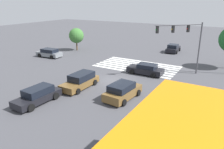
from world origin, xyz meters
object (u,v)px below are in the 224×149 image
(tree_corner_c, at_px, (76,36))
(car_2, at_px, (122,91))
(car_6, at_px, (146,69))
(pedestrian, at_px, (158,128))
(car_4, at_px, (49,53))
(car_1, at_px, (80,81))
(car_3, at_px, (173,48))
(car_5, at_px, (38,96))
(traffic_signal_mast, at_px, (185,37))

(tree_corner_c, bearing_deg, car_2, 140.23)
(car_6, bearing_deg, pedestrian, 114.91)
(car_4, height_order, car_6, car_4)
(car_1, bearing_deg, car_6, 151.19)
(car_1, height_order, car_2, car_2)
(car_3, distance_m, car_6, 14.81)
(car_2, bearing_deg, car_6, 10.98)
(car_3, distance_m, tree_corner_c, 18.47)
(pedestrian, bearing_deg, car_6, -20.02)
(car_1, xyz_separation_m, tree_corner_c, (12.65, -14.81, 2.08))
(car_3, xyz_separation_m, car_5, (4.88, 27.93, 0.04))
(car_2, height_order, car_6, car_2)
(car_3, relative_size, car_4, 0.96)
(car_6, relative_size, pedestrian, 2.90)
(pedestrian, distance_m, tree_corner_c, 30.63)
(car_2, distance_m, car_6, 8.27)
(car_3, relative_size, car_6, 0.93)
(car_2, distance_m, car_4, 20.51)
(car_5, bearing_deg, traffic_signal_mast, 149.15)
(pedestrian, bearing_deg, car_5, 45.09)
(car_2, relative_size, car_4, 1.01)
(car_2, distance_m, car_5, 8.08)
(traffic_signal_mast, distance_m, car_1, 13.93)
(car_4, bearing_deg, traffic_signal_mast, -178.91)
(car_1, height_order, pedestrian, pedestrian)
(traffic_signal_mast, height_order, car_5, traffic_signal_mast)
(car_1, relative_size, car_4, 1.09)
(car_4, bearing_deg, tree_corner_c, -99.63)
(car_2, bearing_deg, car_3, 8.20)
(traffic_signal_mast, distance_m, pedestrian, 15.78)
(traffic_signal_mast, xyz_separation_m, car_4, (21.90, 1.92, -4.23))
(traffic_signal_mast, distance_m, tree_corner_c, 21.84)
(traffic_signal_mast, distance_m, car_6, 6.32)
(pedestrian, xyz_separation_m, tree_corner_c, (23.31, -19.77, 1.94))
(car_6, bearing_deg, tree_corner_c, -22.38)
(car_2, xyz_separation_m, pedestrian, (-5.27, 4.76, 0.13))
(car_6, xyz_separation_m, pedestrian, (-6.22, 12.98, 0.23))
(car_1, relative_size, tree_corner_c, 1.15)
(car_5, xyz_separation_m, tree_corner_c, (11.63, -19.92, 2.11))
(car_4, xyz_separation_m, tree_corner_c, (-0.66, -6.58, 2.14))
(traffic_signal_mast, bearing_deg, car_2, 27.83)
(car_2, bearing_deg, car_1, 92.23)
(car_1, bearing_deg, tree_corner_c, -139.33)
(pedestrian, bearing_deg, car_2, 2.30)
(car_4, bearing_deg, car_6, 175.38)
(car_1, xyz_separation_m, car_6, (-4.44, -8.01, -0.09))
(car_3, xyz_separation_m, tree_corner_c, (16.51, 8.01, 2.15))
(traffic_signal_mast, xyz_separation_m, car_1, (8.58, 10.15, -4.17))
(car_6, xyz_separation_m, tree_corner_c, (17.09, -6.79, 2.18))
(car_5, bearing_deg, car_1, 169.98)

